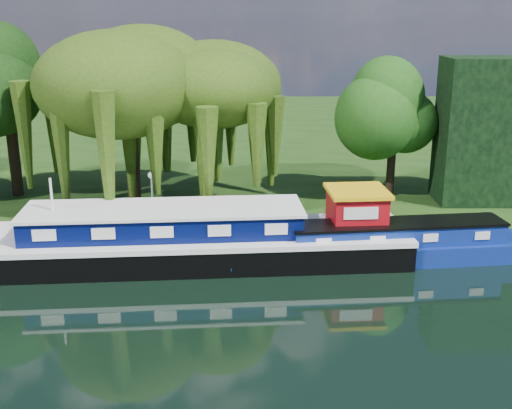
{
  "coord_description": "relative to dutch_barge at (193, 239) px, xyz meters",
  "views": [
    {
      "loc": [
        5.87,
        -21.02,
        10.85
      ],
      "look_at": [
        5.82,
        5.47,
        2.8
      ],
      "focal_mm": 45.0,
      "sensor_mm": 36.0,
      "label": 1
    }
  ],
  "objects": [
    {
      "name": "ground",
      "position": [
        -2.99,
        -5.98,
        -1.02
      ],
      "size": [
        120.0,
        120.0,
        0.0
      ],
      "primitive_type": "plane",
      "color": "black"
    },
    {
      "name": "far_bank",
      "position": [
        -2.99,
        28.02,
        -0.8
      ],
      "size": [
        120.0,
        52.0,
        0.45
      ],
      "primitive_type": "cube",
      "color": "#16340E",
      "rests_on": "ground"
    },
    {
      "name": "dutch_barge",
      "position": [
        0.0,
        0.0,
        0.0
      ],
      "size": [
        19.87,
        6.01,
        4.13
      ],
      "rotation": [
        0.0,
        0.0,
        0.08
      ],
      "color": "black",
      "rests_on": "ground"
    },
    {
      "name": "narrowboat",
      "position": [
        9.16,
        -0.01,
        -0.32
      ],
      "size": [
        13.73,
        3.89,
        1.98
      ],
      "rotation": [
        0.0,
        0.0,
        0.12
      ],
      "color": "navy",
      "rests_on": "ground"
    },
    {
      "name": "white_cruiser",
      "position": [
        8.4,
        0.01,
        -1.02
      ],
      "size": [
        2.34,
        2.16,
        1.03
      ],
      "primitive_type": "imported",
      "rotation": [
        0.0,
        0.0,
        1.28
      ],
      "color": "silver",
      "rests_on": "ground"
    },
    {
      "name": "willow_left",
      "position": [
        -3.85,
        6.82,
        6.11
      ],
      "size": [
        7.68,
        7.68,
        9.2
      ],
      "color": "black",
      "rests_on": "far_bank"
    },
    {
      "name": "willow_right",
      "position": [
        0.03,
        7.17,
        5.28
      ],
      "size": [
        6.59,
        6.59,
        8.03
      ],
      "color": "black",
      "rests_on": "far_bank"
    },
    {
      "name": "tree_far_mid",
      "position": [
        -11.17,
        9.21,
        5.77
      ],
      "size": [
        5.63,
        5.63,
        9.21
      ],
      "color": "black",
      "rests_on": "far_bank"
    },
    {
      "name": "tree_far_right",
      "position": [
        10.63,
        9.08,
        4.15
      ],
      "size": [
        4.18,
        4.18,
        6.85
      ],
      "color": "black",
      "rests_on": "far_bank"
    },
    {
      "name": "conifer_hedge",
      "position": [
        16.01,
        8.02,
        3.43
      ],
      "size": [
        6.0,
        3.0,
        8.0
      ],
      "primitive_type": "cube",
      "color": "black",
      "rests_on": "far_bank"
    },
    {
      "name": "lamppost",
      "position": [
        -2.49,
        4.52,
        1.4
      ],
      "size": [
        0.36,
        0.36,
        2.56
      ],
      "color": "silver",
      "rests_on": "far_bank"
    },
    {
      "name": "mooring_posts",
      "position": [
        -3.49,
        2.42,
        -0.07
      ],
      "size": [
        19.16,
        0.16,
        1.0
      ],
      "color": "silver",
      "rests_on": "far_bank"
    }
  ]
}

